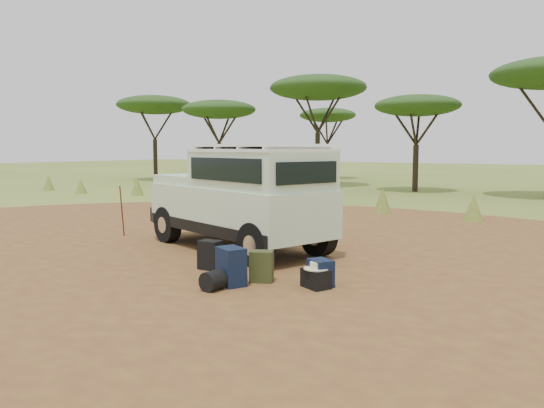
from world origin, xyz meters
The scene contains 13 objects.
ground centered at (0.00, 0.00, 0.00)m, with size 140.00×140.00×0.00m, color #586F27.
dirt_clearing centered at (0.00, 0.00, 0.00)m, with size 23.00×23.00×0.01m, color brown.
grass_fringe centered at (0.12, 8.67, 0.40)m, with size 36.60×1.60×0.90m.
acacia_treeline centered at (0.75, 19.81, 4.87)m, with size 46.70×13.20×6.26m.
safari_vehicle centered at (-0.11, 1.08, 1.08)m, with size 4.90×3.10×2.24m.
walking_staff centered at (-3.48, 0.75, 0.64)m, with size 0.03×0.03×1.33m, color brown.
backpack_black centered at (0.54, -0.73, 0.26)m, with size 0.38×0.28×0.53m, color black.
backpack_navy centered at (1.53, -1.41, 0.31)m, with size 0.47×0.33×0.61m, color #101C34.
backpack_olive centered at (1.81, -0.97, 0.26)m, with size 0.37×0.27×0.51m, color #383F1D.
duffel_navy centered at (2.74, -0.70, 0.22)m, with size 0.38×0.29×0.43m, color #101C34.
hard_case centered at (2.73, -0.82, 0.15)m, with size 0.43×0.30×0.30m, color black.
stuff_sack centered at (1.49, -1.81, 0.16)m, with size 0.31×0.31×0.31m, color black.
safari_hat centered at (2.73, -0.82, 0.34)m, with size 0.38×0.38×0.11m.
Camera 1 is at (6.58, -7.90, 2.16)m, focal length 35.00 mm.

